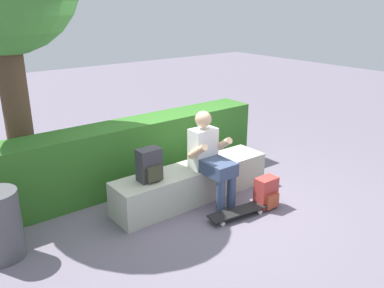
{
  "coord_description": "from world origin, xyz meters",
  "views": [
    {
      "loc": [
        -2.97,
        -3.52,
        2.49
      ],
      "look_at": [
        0.09,
        0.43,
        0.72
      ],
      "focal_mm": 37.66,
      "sensor_mm": 36.0,
      "label": 1
    }
  ],
  "objects_px": {
    "skateboard_near_person": "(238,212)",
    "backpack_on_ground": "(266,193)",
    "bench_main": "(193,183)",
    "person_skater": "(210,156)",
    "backpack_on_bench": "(150,165)"
  },
  "relations": [
    {
      "from": "backpack_on_bench",
      "to": "backpack_on_ground",
      "type": "xyz_separation_m",
      "value": [
        1.26,
        -0.75,
        -0.45
      ]
    },
    {
      "from": "skateboard_near_person",
      "to": "backpack_on_ground",
      "type": "height_order",
      "value": "backpack_on_ground"
    },
    {
      "from": "backpack_on_ground",
      "to": "backpack_on_bench",
      "type": "bearing_deg",
      "value": 149.29
    },
    {
      "from": "person_skater",
      "to": "backpack_on_ground",
      "type": "relative_size",
      "value": 3.01
    },
    {
      "from": "skateboard_near_person",
      "to": "backpack_on_bench",
      "type": "xyz_separation_m",
      "value": [
        -0.79,
        0.72,
        0.57
      ]
    },
    {
      "from": "bench_main",
      "to": "person_skater",
      "type": "relative_size",
      "value": 1.85
    },
    {
      "from": "bench_main",
      "to": "skateboard_near_person",
      "type": "distance_m",
      "value": 0.76
    },
    {
      "from": "bench_main",
      "to": "backpack_on_ground",
      "type": "bearing_deg",
      "value": -51.54
    },
    {
      "from": "person_skater",
      "to": "backpack_on_bench",
      "type": "distance_m",
      "value": 0.8
    },
    {
      "from": "bench_main",
      "to": "backpack_on_bench",
      "type": "relative_size",
      "value": 5.57
    },
    {
      "from": "backpack_on_bench",
      "to": "person_skater",
      "type": "bearing_deg",
      "value": -15.33
    },
    {
      "from": "bench_main",
      "to": "skateboard_near_person",
      "type": "bearing_deg",
      "value": -79.51
    },
    {
      "from": "skateboard_near_person",
      "to": "backpack_on_ground",
      "type": "relative_size",
      "value": 2.05
    },
    {
      "from": "skateboard_near_person",
      "to": "backpack_on_ground",
      "type": "bearing_deg",
      "value": -2.94
    },
    {
      "from": "person_skater",
      "to": "skateboard_near_person",
      "type": "bearing_deg",
      "value": -87.23
    }
  ]
}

